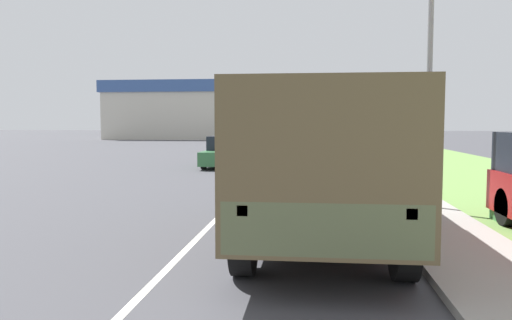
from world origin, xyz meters
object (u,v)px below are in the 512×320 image
Objects in this scene: military_truck at (320,154)px; car_nearest_ahead at (226,153)px; lamp_post at (420,44)px; car_second_ahead at (257,143)px.

military_truck reaches higher than car_nearest_ahead.
car_nearest_ahead is 13.58m from lamp_post.
military_truck is 1.53× the size of car_nearest_ahead.
car_second_ahead is 0.67× the size of lamp_post.
military_truck is at bearing -81.28° from car_second_ahead.
lamp_post reaches higher than military_truck.
car_second_ahead is at bearing 89.23° from car_nearest_ahead.
car_nearest_ahead is at bearing -90.77° from car_second_ahead.
lamp_post reaches higher than car_second_ahead.
car_nearest_ahead is at bearing 119.79° from lamp_post.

